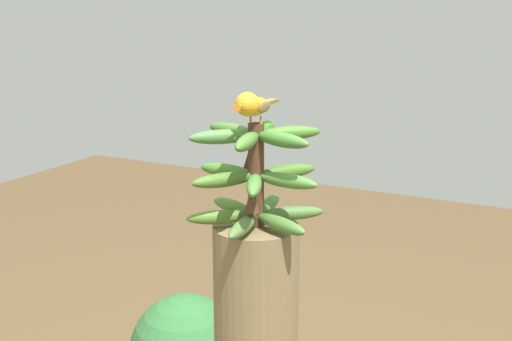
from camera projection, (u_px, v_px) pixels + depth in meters
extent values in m
cylinder|color=#4C2D1E|center=(256.00, 176.00, 1.53)|extent=(0.04, 0.04, 0.25)
ellipsoid|color=#487630|center=(281.00, 224.00, 1.49)|extent=(0.16, 0.09, 0.03)
ellipsoid|color=#456D31|center=(292.00, 213.00, 1.57)|extent=(0.14, 0.12, 0.03)
ellipsoid|color=#437A33|center=(268.00, 205.00, 1.63)|extent=(0.05, 0.16, 0.03)
ellipsoid|color=#497927|center=(233.00, 207.00, 1.62)|extent=(0.16, 0.09, 0.03)
ellipsoid|color=#4C7025|center=(220.00, 217.00, 1.54)|extent=(0.14, 0.12, 0.03)
ellipsoid|color=#4D7036|center=(243.00, 226.00, 1.48)|extent=(0.05, 0.16, 0.03)
ellipsoid|color=#487E37|center=(254.00, 185.00, 1.45)|extent=(0.10, 0.16, 0.03)
ellipsoid|color=#4A7B32|center=(287.00, 181.00, 1.49)|extent=(0.16, 0.05, 0.03)
ellipsoid|color=#416C24|center=(287.00, 172.00, 1.57)|extent=(0.12, 0.15, 0.03)
ellipsoid|color=#417F2C|center=(258.00, 167.00, 1.61)|extent=(0.10, 0.16, 0.03)
ellipsoid|color=#407826|center=(227.00, 171.00, 1.58)|extent=(0.16, 0.05, 0.03)
ellipsoid|color=#436B26|center=(224.00, 180.00, 1.49)|extent=(0.12, 0.15, 0.03)
ellipsoid|color=#3D7928|center=(264.00, 129.00, 1.58)|extent=(0.07, 0.16, 0.03)
ellipsoid|color=#3F6B27|center=(232.00, 130.00, 1.56)|extent=(0.16, 0.08, 0.03)
ellipsoid|color=#447537|center=(222.00, 137.00, 1.49)|extent=(0.14, 0.13, 0.03)
ellipsoid|color=#43712A|center=(247.00, 142.00, 1.43)|extent=(0.07, 0.16, 0.03)
ellipsoid|color=#40752E|center=(282.00, 140.00, 1.45)|extent=(0.16, 0.08, 0.03)
ellipsoid|color=#406E25|center=(289.00, 133.00, 1.53)|extent=(0.14, 0.13, 0.03)
cone|color=#4C2D1E|center=(252.00, 199.00, 1.50)|extent=(0.04, 0.04, 0.06)
cone|color=#4C2D1E|center=(251.00, 155.00, 1.57)|extent=(0.04, 0.04, 0.06)
cylinder|color=#C68933|center=(250.00, 119.00, 1.50)|extent=(0.00, 0.01, 0.02)
cylinder|color=#C68933|center=(260.00, 120.00, 1.49)|extent=(0.01, 0.01, 0.02)
ellipsoid|color=orange|center=(255.00, 106.00, 1.49)|extent=(0.05, 0.09, 0.04)
ellipsoid|color=brown|center=(247.00, 106.00, 1.50)|extent=(0.01, 0.07, 0.03)
ellipsoid|color=brown|center=(265.00, 107.00, 1.48)|extent=(0.01, 0.07, 0.03)
cube|color=brown|center=(268.00, 102.00, 1.55)|extent=(0.03, 0.06, 0.01)
sphere|color=orange|center=(248.00, 104.00, 1.45)|extent=(0.05, 0.05, 0.05)
sphere|color=black|center=(255.00, 103.00, 1.44)|extent=(0.01, 0.01, 0.01)
cone|color=orange|center=(241.00, 106.00, 1.42)|extent=(0.02, 0.03, 0.02)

